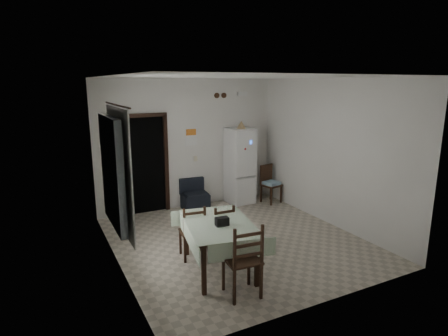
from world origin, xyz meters
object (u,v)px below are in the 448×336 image
object	(u,v)px
navy_seat	(195,195)
dining_chair_near_head	(242,259)
corner_chair	(271,184)
dining_chair_far_left	(192,231)
fridge	(240,166)
dining_chair_far_right	(221,229)
dining_table	(219,246)

from	to	relation	value
navy_seat	dining_chair_near_head	xyz separation A→B (m)	(-0.79, -3.52, 0.18)
corner_chair	dining_chair_far_left	bearing A→B (deg)	-159.28
fridge	dining_chair_far_right	bearing A→B (deg)	-128.46
fridge	navy_seat	size ratio (longest dim) A/B	2.60
dining_table	dining_chair_far_right	size ratio (longest dim) A/B	1.68
navy_seat	dining_chair_far_left	size ratio (longest dim) A/B	0.76
fridge	dining_chair_far_right	xyz separation A→B (m)	(-1.64, -2.27, -0.46)
corner_chair	dining_table	bearing A→B (deg)	-149.66
corner_chair	dining_chair_far_right	world-z (taller)	corner_chair
dining_table	corner_chair	bearing A→B (deg)	53.74
dining_chair_far_right	dining_chair_near_head	xyz separation A→B (m)	(-0.31, -1.26, 0.09)
fridge	dining_table	size ratio (longest dim) A/B	1.22
dining_chair_far_right	dining_chair_far_left	bearing A→B (deg)	-8.34
fridge	dining_table	bearing A→B (deg)	-127.41
dining_table	dining_chair_near_head	xyz separation A→B (m)	(-0.04, -0.78, 0.14)
navy_seat	dining_table	distance (m)	2.85
dining_table	dining_chair_near_head	size ratio (longest dim) A/B	1.40
fridge	navy_seat	world-z (taller)	fridge
corner_chair	dining_chair_far_left	size ratio (longest dim) A/B	0.99
fridge	dining_chair_far_right	size ratio (longest dim) A/B	2.05
dining_chair_near_head	fridge	bearing A→B (deg)	-113.62
dining_chair_far_right	dining_chair_near_head	world-z (taller)	dining_chair_near_head
dining_table	dining_chair_far_right	xyz separation A→B (m)	(0.27, 0.48, 0.05)
corner_chair	dining_chair_far_right	xyz separation A→B (m)	(-2.30, -1.91, -0.02)
dining_table	dining_chair_far_right	world-z (taller)	dining_chair_far_right
navy_seat	corner_chair	size ratio (longest dim) A/B	0.76
dining_chair_far_left	navy_seat	bearing A→B (deg)	-105.90
dining_chair_far_right	corner_chair	bearing A→B (deg)	-137.84
dining_chair_far_left	dining_chair_near_head	distance (m)	1.36
navy_seat	dining_table	size ratio (longest dim) A/B	0.47
dining_chair_far_left	dining_chair_near_head	size ratio (longest dim) A/B	0.87
corner_chair	dining_chair_far_left	world-z (taller)	dining_chair_far_left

